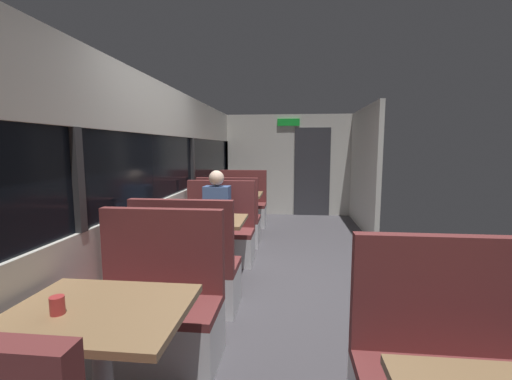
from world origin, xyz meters
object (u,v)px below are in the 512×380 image
object	(u,v)px
coffee_cup_primary	(57,305)
coffee_cup_secondary	(221,214)
bench_near_window_facing_entry	(156,316)
seated_passenger	(218,224)
bench_mid_window_facing_end	(188,276)
bench_far_window_facing_end	(230,225)
bench_far_window_facing_entry	(242,209)
bench_mid_window_facing_entry	(219,238)
dining_table_near_window	(100,326)
dining_table_far_window	(236,199)
dining_table_mid_window	(206,227)

from	to	relation	value
coffee_cup_primary	coffee_cup_secondary	size ratio (longest dim) A/B	1.00
bench_near_window_facing_entry	seated_passenger	xyz separation A→B (m)	(0.00, 2.11, 0.21)
coffee_cup_primary	bench_mid_window_facing_end	bearing A→B (deg)	83.98
bench_far_window_facing_end	bench_far_window_facing_entry	xyz separation A→B (m)	(0.00, 1.40, 0.00)
bench_far_window_facing_end	coffee_cup_primary	distance (m)	3.78
bench_near_window_facing_entry	seated_passenger	world-z (taller)	seated_passenger
bench_near_window_facing_entry	coffee_cup_primary	bearing A→B (deg)	-101.94
seated_passenger	bench_mid_window_facing_entry	bearing A→B (deg)	90.00
bench_near_window_facing_entry	bench_far_window_facing_end	bearing A→B (deg)	90.00
bench_mid_window_facing_entry	seated_passenger	distance (m)	0.22
seated_passenger	coffee_cup_secondary	bearing A→B (deg)	-72.89
bench_near_window_facing_entry	bench_mid_window_facing_entry	xyz separation A→B (m)	(0.00, 2.18, 0.00)
dining_table_near_window	coffee_cup_secondary	xyz separation A→B (m)	(0.17, 2.27, 0.15)
bench_near_window_facing_entry	dining_table_far_window	world-z (taller)	bench_near_window_facing_entry
bench_near_window_facing_entry	bench_far_window_facing_entry	world-z (taller)	same
dining_table_mid_window	coffee_cup_primary	xyz separation A→B (m)	(-0.17, -2.27, 0.15)
dining_table_near_window	bench_far_window_facing_entry	distance (m)	5.08
bench_far_window_facing_end	coffee_cup_primary	bearing A→B (deg)	-92.52
seated_passenger	bench_near_window_facing_entry	bearing A→B (deg)	-90.00
dining_table_near_window	bench_near_window_facing_entry	world-z (taller)	bench_near_window_facing_entry
dining_table_mid_window	bench_far_window_facing_entry	distance (m)	2.90
bench_near_window_facing_entry	coffee_cup_primary	size ratio (longest dim) A/B	12.22
bench_near_window_facing_entry	bench_far_window_facing_entry	xyz separation A→B (m)	(0.00, 4.37, 0.00)
dining_table_near_window	bench_far_window_facing_entry	xyz separation A→B (m)	(0.00, 5.07, -0.31)
bench_mid_window_facing_end	dining_table_mid_window	bearing A→B (deg)	90.00
bench_mid_window_facing_end	bench_far_window_facing_end	distance (m)	2.18
bench_mid_window_facing_entry	seated_passenger	xyz separation A→B (m)	(0.00, -0.07, 0.21)
dining_table_mid_window	bench_mid_window_facing_entry	world-z (taller)	bench_mid_window_facing_entry
dining_table_far_window	seated_passenger	size ratio (longest dim) A/B	0.71
dining_table_near_window	coffee_cup_primary	distance (m)	0.24
dining_table_near_window	dining_table_mid_window	size ratio (longest dim) A/B	1.00
bench_near_window_facing_entry	dining_table_mid_window	world-z (taller)	bench_near_window_facing_entry
dining_table_mid_window	coffee_cup_secondary	distance (m)	0.24
bench_mid_window_facing_end	bench_far_window_facing_end	xyz separation A→B (m)	(0.00, 2.18, 0.00)
coffee_cup_secondary	bench_mid_window_facing_end	bearing A→B (deg)	-102.02
coffee_cup_primary	bench_mid_window_facing_entry	bearing A→B (deg)	86.81
dining_table_far_window	bench_near_window_facing_entry	bearing A→B (deg)	-90.00
dining_table_near_window	coffee_cup_secondary	size ratio (longest dim) A/B	10.00
bench_mid_window_facing_entry	coffee_cup_primary	size ratio (longest dim) A/B	12.22
dining_table_near_window	dining_table_far_window	bearing A→B (deg)	90.00
seated_passenger	dining_table_mid_window	bearing A→B (deg)	-90.00
bench_mid_window_facing_end	seated_passenger	size ratio (longest dim) A/B	0.87
bench_mid_window_facing_entry	coffee_cup_primary	bearing A→B (deg)	-93.19
dining_table_near_window	coffee_cup_secondary	bearing A→B (deg)	85.79
bench_mid_window_facing_end	coffee_cup_primary	xyz separation A→B (m)	(-0.17, -1.57, 0.46)
bench_near_window_facing_entry	coffee_cup_secondary	xyz separation A→B (m)	(0.17, 1.57, 0.46)
bench_mid_window_facing_end	coffee_cup_primary	size ratio (longest dim) A/B	12.22
dining_table_far_window	bench_far_window_facing_entry	distance (m)	0.77
dining_table_near_window	dining_table_far_window	world-z (taller)	same
seated_passenger	coffee_cup_primary	bearing A→B (deg)	-93.27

